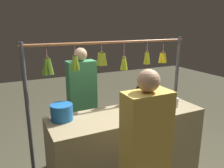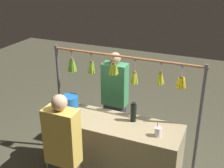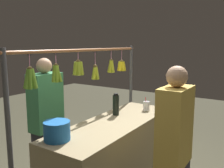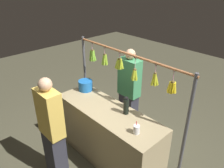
# 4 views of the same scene
# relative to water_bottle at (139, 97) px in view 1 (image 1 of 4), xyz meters

# --- Properties ---
(market_counter) EXTENTS (1.80, 0.59, 0.91)m
(market_counter) POSITION_rel_water_bottle_xyz_m (0.23, 0.13, -0.58)
(market_counter) COLOR tan
(market_counter) RESTS_ON ground
(display_rack) EXTENTS (2.13, 0.13, 1.72)m
(display_rack) POSITION_rel_water_bottle_xyz_m (0.25, -0.24, 0.22)
(display_rack) COLOR #4C4C51
(display_rack) RESTS_ON ground
(water_bottle) EXTENTS (0.08, 0.08, 0.26)m
(water_bottle) POSITION_rel_water_bottle_xyz_m (0.00, 0.00, 0.00)
(water_bottle) COLOR black
(water_bottle) RESTS_ON market_counter
(blue_bucket) EXTENTS (0.23, 0.23, 0.17)m
(blue_bucket) POSITION_rel_water_bottle_xyz_m (0.95, -0.01, -0.04)
(blue_bucket) COLOR #1E64B6
(blue_bucket) RESTS_ON market_counter
(drink_cup) EXTENTS (0.08, 0.08, 0.17)m
(drink_cup) POSITION_rel_water_bottle_xyz_m (-0.39, 0.22, -0.07)
(drink_cup) COLOR silver
(drink_cup) RESTS_ON market_counter
(vendor_person) EXTENTS (0.38, 0.21, 1.60)m
(vendor_person) POSITION_rel_water_bottle_xyz_m (0.52, -0.63, -0.25)
(vendor_person) COLOR #2D2D38
(vendor_person) RESTS_ON ground
(customer_person) EXTENTS (0.38, 0.20, 1.58)m
(customer_person) POSITION_rel_water_bottle_xyz_m (0.51, 0.90, -0.25)
(customer_person) COLOR #2D2D38
(customer_person) RESTS_ON ground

